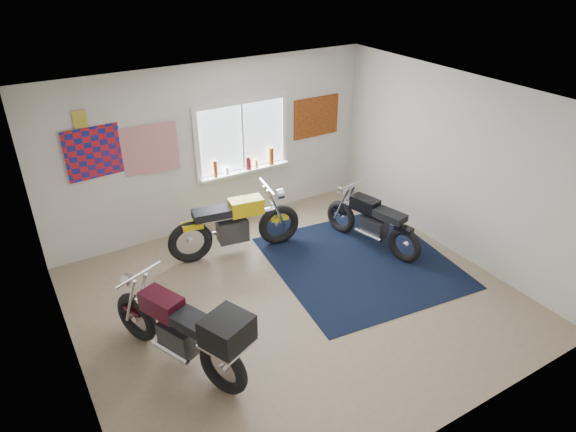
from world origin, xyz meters
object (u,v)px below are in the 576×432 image
black_chrome_bike (372,223)px  yellow_triumph (235,226)px  navy_rug (361,262)px  maroon_tourer (186,332)px

black_chrome_bike → yellow_triumph: bearing=50.2°
navy_rug → maroon_tourer: 3.13m
navy_rug → yellow_triumph: yellow_triumph is taller
maroon_tourer → navy_rug: bearing=-99.7°
navy_rug → maroon_tourer: bearing=-166.8°
navy_rug → yellow_triumph: size_ratio=1.26×
maroon_tourer → black_chrome_bike: bearing=-96.5°
navy_rug → black_chrome_bike: bearing=35.1°
navy_rug → maroon_tourer: size_ratio=1.32×
yellow_triumph → black_chrome_bike: yellow_triumph is taller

